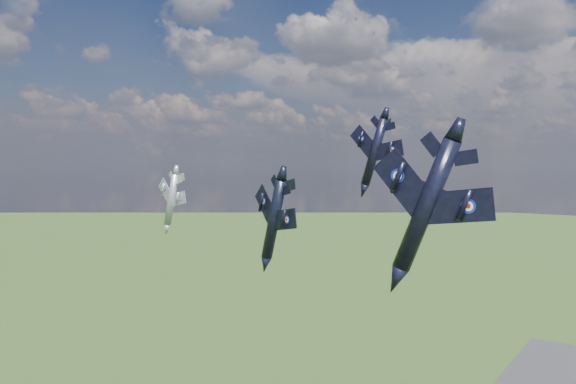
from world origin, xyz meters
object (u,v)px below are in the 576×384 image
Objects in this scene: jet_high_navy at (374,152)px; jet_left_silver at (171,199)px; jet_right_navy at (426,206)px; jet_lead_navy at (274,219)px.

jet_high_navy reaches higher than jet_left_silver.
jet_right_navy is 1.05× the size of jet_left_silver.
jet_high_navy is 1.06× the size of jet_left_silver.
jet_right_navy is 0.99× the size of jet_high_navy.
jet_high_navy reaches higher than jet_lead_navy.
jet_right_navy is at bearing -16.71° from jet_left_silver.
jet_right_navy reaches higher than jet_left_silver.
jet_high_navy is (-21.64, 35.57, 4.71)m from jet_right_navy.
jet_lead_navy is 1.11× the size of jet_right_navy.
jet_high_navy is 37.89m from jet_left_silver.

